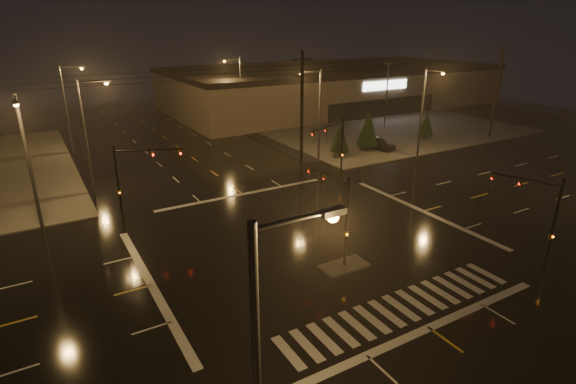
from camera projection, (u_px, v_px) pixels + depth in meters
ground at (310, 242)px, 31.38m from camera, size 140.00×140.00×0.00m
sidewalk_ne at (367, 122)px, 69.82m from camera, size 36.00×36.00×0.12m
median_island at (344, 266)px, 28.12m from camera, size 3.00×1.60×0.15m
crosswalk at (401, 307)px, 24.10m from camera, size 15.00×2.60×0.01m
stop_bar_near at (429, 328)px, 22.48m from camera, size 16.00×0.50×0.01m
stop_bar_far at (243, 194)px, 40.28m from camera, size 16.00×0.50×0.01m
parking_lot at (400, 121)px, 70.58m from camera, size 50.00×24.00×0.08m
retail_building at (334, 84)px, 83.80m from camera, size 60.20×28.30×7.20m
signal_mast_median at (338, 207)px, 27.59m from camera, size 0.25×4.59×6.00m
signal_mast_ne at (336, 142)px, 42.75m from camera, size 4.84×1.86×6.00m
signal_mast_nw at (131, 173)px, 33.77m from camera, size 4.84×1.86×6.00m
signal_mast_se at (541, 211)px, 27.04m from camera, size 1.55×3.87×6.00m
streetlight_0 at (267, 363)px, 11.93m from camera, size 2.77×0.32×10.00m
streetlight_1 at (88, 130)px, 38.63m from camera, size 2.77×0.32×10.00m
streetlight_2 at (68, 103)px, 51.57m from camera, size 2.77×0.32×10.00m
streetlight_3 at (317, 110)px, 47.59m from camera, size 2.77×0.32×10.00m
streetlight_4 at (239, 88)px, 63.77m from camera, size 2.77×0.32×10.00m
streetlight_5 at (27, 156)px, 30.84m from camera, size 0.32×2.77×10.00m
streetlight_6 at (424, 108)px, 48.81m from camera, size 0.32×2.77×10.00m
utility_pole_1 at (302, 113)px, 44.35m from camera, size 2.20×0.32×12.00m
utility_pole_2 at (497, 91)px, 58.55m from camera, size 2.20×0.32×12.00m
conifer_0 at (340, 137)px, 50.90m from camera, size 2.14×2.14×4.05m
conifer_1 at (368, 128)px, 53.40m from camera, size 2.62×2.62×4.80m
conifer_2 at (426, 124)px, 58.09m from camera, size 1.93×1.93×3.72m
car_parked at (378, 143)px, 54.58m from camera, size 2.63×4.76×1.53m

